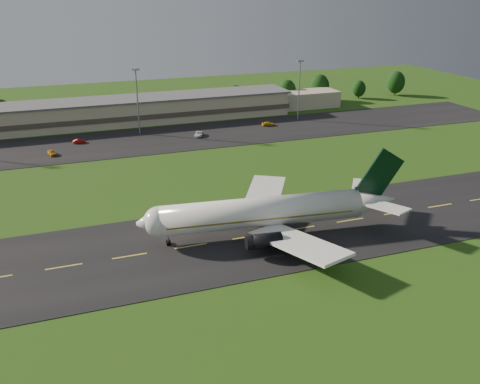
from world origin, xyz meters
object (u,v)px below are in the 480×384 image
object	(u,v)px
terminal	(135,111)
service_vehicle_b	(79,141)
airliner	(266,212)
light_mast_east	(299,83)
light_mast_centre	(137,94)
service_vehicle_d	(269,124)
service_vehicle_a	(52,153)
service_vehicle_c	(199,134)

from	to	relation	value
terminal	service_vehicle_b	world-z (taller)	terminal
airliner	light_mast_east	size ratio (longest dim) A/B	2.52
light_mast_centre	service_vehicle_d	xyz separation A→B (m)	(42.08, -4.45, -11.99)
service_vehicle_b	light_mast_centre	bearing A→B (deg)	-77.93
service_vehicle_a	terminal	bearing A→B (deg)	33.86
airliner	service_vehicle_b	world-z (taller)	airliner
light_mast_east	light_mast_centre	bearing A→B (deg)	180.00
terminal	service_vehicle_d	bearing A→B (deg)	-26.90
terminal	service_vehicle_d	size ratio (longest dim) A/B	32.71
service_vehicle_a	service_vehicle_c	bearing A→B (deg)	-6.51
terminal	light_mast_centre	size ratio (longest dim) A/B	7.13
airliner	terminal	size ratio (longest dim) A/B	0.35
airliner	service_vehicle_a	xyz separation A→B (m)	(-36.36, 66.18, -3.85)
service_vehicle_a	light_mast_east	bearing A→B (deg)	-3.41
light_mast_centre	service_vehicle_a	xyz separation A→B (m)	(-26.74, -13.92, -11.93)
service_vehicle_c	service_vehicle_d	world-z (taller)	service_vehicle_c
service_vehicle_a	airliner	bearing A→B (deg)	-74.29
service_vehicle_b	service_vehicle_c	bearing A→B (deg)	-98.19
service_vehicle_c	light_mast_centre	bearing A→B (deg)	173.56
light_mast_centre	service_vehicle_d	size ratio (longest dim) A/B	4.59
service_vehicle_d	service_vehicle_c	bearing A→B (deg)	107.27
light_mast_east	service_vehicle_a	bearing A→B (deg)	-170.33
airliner	light_mast_centre	size ratio (longest dim) A/B	2.52
service_vehicle_b	service_vehicle_c	distance (m)	35.81
terminal	light_mast_centre	bearing A→B (deg)	-94.95
airliner	service_vehicle_a	size ratio (longest dim) A/B	12.29
terminal	light_mast_east	xyz separation A→B (m)	(53.60, -16.18, 8.75)
terminal	light_mast_centre	world-z (taller)	light_mast_centre
airliner	service_vehicle_d	xyz separation A→B (m)	(32.46, 75.65, -3.92)
service_vehicle_c	service_vehicle_d	xyz separation A→B (m)	(25.32, 4.47, -0.05)
service_vehicle_d	airliner	bearing A→B (deg)	164.04
service_vehicle_a	light_mast_centre	bearing A→B (deg)	14.43
service_vehicle_b	service_vehicle_c	world-z (taller)	service_vehicle_c
service_vehicle_b	service_vehicle_d	world-z (taller)	service_vehicle_d
service_vehicle_a	service_vehicle_b	distance (m)	12.55
light_mast_centre	service_vehicle_b	bearing A→B (deg)	-167.22
light_mast_centre	service_vehicle_c	distance (m)	22.43
light_mast_centre	service_vehicle_c	size ratio (longest dim) A/B	4.08
light_mast_east	service_vehicle_a	xyz separation A→B (m)	(-81.74, -13.92, -11.93)
light_mast_east	service_vehicle_d	world-z (taller)	light_mast_east
terminal	service_vehicle_d	world-z (taller)	terminal
service_vehicle_a	service_vehicle_d	world-z (taller)	service_vehicle_a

